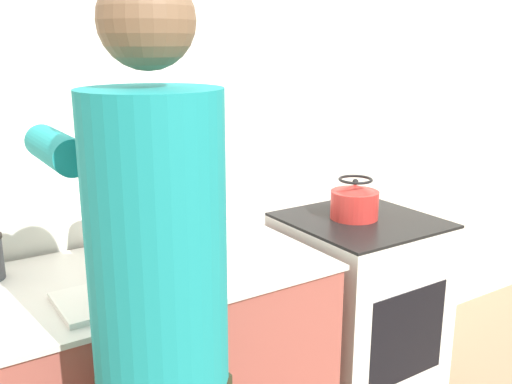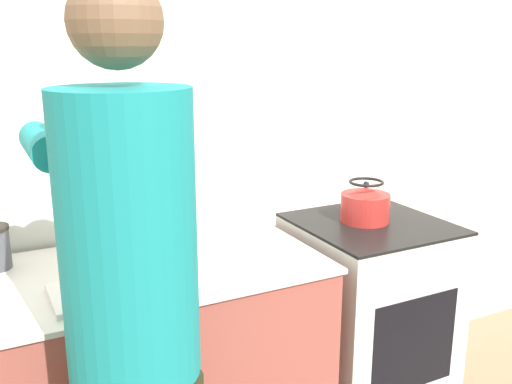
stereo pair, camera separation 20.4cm
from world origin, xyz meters
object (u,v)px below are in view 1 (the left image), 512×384
kettle (355,201)px  bowl_prep (161,241)px  cutting_board (122,295)px  knife (128,290)px  oven (357,316)px  person (159,325)px

kettle → bowl_prep: 0.84m
cutting_board → knife: 0.02m
bowl_prep → oven: bearing=-14.9°
kettle → bowl_prep: size_ratio=1.41×
oven → person: 1.39m
oven → knife: oven is taller
cutting_board → kettle: kettle is taller
cutting_board → bowl_prep: 0.45m
person → knife: bearing=80.5°
kettle → bowl_prep: kettle is taller
person → cutting_board: (0.05, 0.40, -0.09)m
oven → person: bearing=-155.7°
kettle → person: bearing=-154.2°
oven → knife: size_ratio=3.59×
bowl_prep → person: bearing=-114.1°
person → bowl_prep: bearing=65.9°
knife → person: bearing=-110.3°
bowl_prep → kettle: bearing=-13.3°
person → knife: (0.07, 0.40, -0.08)m
oven → cutting_board: (-1.12, -0.12, 0.44)m
cutting_board → kettle: size_ratio=1.91×
oven → bowl_prep: 0.98m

